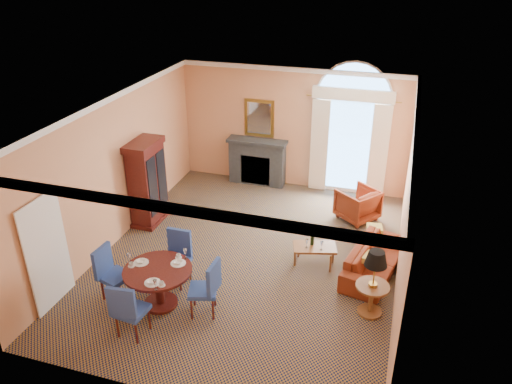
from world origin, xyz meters
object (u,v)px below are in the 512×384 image
(dining_table, at_px, (158,279))
(coffee_table, at_px, (314,247))
(side_table, at_px, (374,275))
(sofa, at_px, (375,259))
(armchair, at_px, (357,204))
(armoire, at_px, (147,184))

(dining_table, relative_size, coffee_table, 1.28)
(dining_table, distance_m, side_table, 3.79)
(side_table, bearing_deg, coffee_table, 136.63)
(dining_table, height_order, sofa, dining_table)
(armchair, height_order, side_table, side_table)
(armoire, distance_m, sofa, 5.34)
(dining_table, bearing_deg, armchair, 54.53)
(armchair, distance_m, coffee_table, 2.26)
(sofa, height_order, side_table, side_table)
(dining_table, height_order, armchair, dining_table)
(side_table, bearing_deg, dining_table, -166.33)
(dining_table, bearing_deg, sofa, 30.88)
(dining_table, height_order, coffee_table, dining_table)
(armchair, height_order, coffee_table, coffee_table)
(coffee_table, relative_size, side_table, 0.76)
(armoire, bearing_deg, side_table, -19.21)
(armchair, bearing_deg, sofa, 53.55)
(armchair, bearing_deg, dining_table, 2.20)
(armoire, bearing_deg, armchair, 17.90)
(armoire, relative_size, armchair, 2.36)
(sofa, relative_size, side_table, 1.59)
(sofa, height_order, coffee_table, coffee_table)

